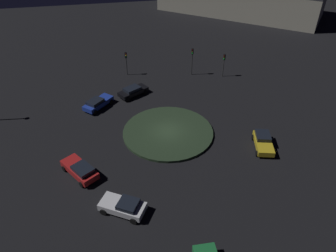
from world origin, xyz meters
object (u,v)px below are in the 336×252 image
car_yellow (263,142)px  traffic_light_southwest_near (224,61)px  traffic_light_southwest (192,56)px  car_red (80,170)px  traffic_light_south (126,59)px  car_black (133,91)px  car_blue (98,103)px  car_white (124,206)px

car_yellow → traffic_light_southwest_near: 17.83m
traffic_light_southwest → traffic_light_southwest_near: bearing=96.5°
car_yellow → traffic_light_southwest: 19.66m
car_red → traffic_light_south: traffic_light_south is taller
car_yellow → traffic_light_south: size_ratio=1.14×
car_black → traffic_light_southwest_near: traffic_light_southwest_near is taller
car_black → car_blue: bearing=173.8°
car_red → traffic_light_southwest_near: bearing=-84.2°
car_yellow → car_red: bearing=-73.3°
car_blue → car_white: bearing=-130.3°
car_yellow → traffic_light_south: (13.33, -21.26, 2.00)m
traffic_light_south → car_yellow: bearing=20.8°
car_blue → traffic_light_southwest: size_ratio=0.98×
car_blue → car_white: size_ratio=0.97×
car_blue → traffic_light_south: 10.40m
car_blue → traffic_light_south: size_ratio=1.14×
car_red → traffic_light_southwest: bearing=-74.9°
car_white → car_yellow: bearing=-128.5°
car_red → car_yellow: size_ratio=1.08×
traffic_light_southwest → car_red: bearing=-15.6°
car_red → car_blue: bearing=-43.3°
car_red → traffic_light_southwest: 26.16m
car_black → traffic_light_south: (0.19, -6.69, 2.02)m
car_yellow → traffic_light_southwest: size_ratio=0.99×
car_yellow → traffic_light_southwest_near: bearing=-169.3°
car_red → car_white: (-3.90, 5.57, -0.02)m
car_black → car_yellow: (-13.14, 14.57, 0.03)m
car_black → car_white: size_ratio=1.03×
car_red → traffic_light_south: 22.90m
car_red → traffic_light_southwest_near: (-21.69, -18.14, 1.93)m
car_black → car_white: car_white is taller
car_black → car_white: bearing=-129.4°
car_black → car_red: car_red is taller
car_white → traffic_light_southwest: size_ratio=1.01×
car_blue → traffic_light_south: traffic_light_south is taller
car_black → traffic_light_southwest_near: (-14.60, -3.09, 1.97)m
traffic_light_south → traffic_light_southwest_near: (-14.79, 3.60, -0.05)m
car_yellow → car_blue: bearing=-108.7°
car_blue → traffic_light_southwest_near: bearing=-30.7°
traffic_light_southwest → traffic_light_south: size_ratio=1.15×
car_blue → car_yellow: (-18.17, 12.29, 0.03)m
traffic_light_southwest → traffic_light_south: 10.32m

